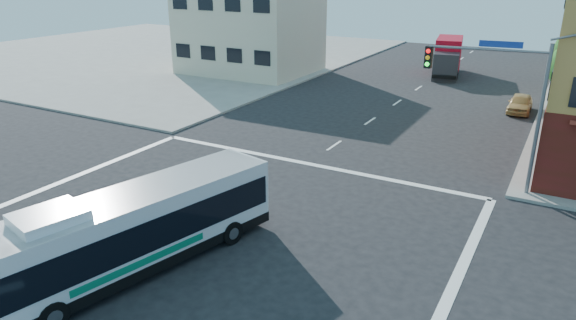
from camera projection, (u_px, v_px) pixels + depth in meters
The scene contains 7 objects.
ground at pixel (197, 239), 20.08m from camera, with size 120.00×120.00×0.00m, color black.
sidewalk_nw at pixel (153, 52), 64.67m from camera, with size 50.00×50.00×0.15m, color gray.
building_west at pixel (250, 32), 50.96m from camera, with size 12.06×10.06×8.00m.
signal_mast_ne at pixel (501, 87), 22.85m from camera, with size 7.91×1.13×8.07m.
transit_bus at pixel (134, 230), 17.56m from camera, with size 4.79×10.99×3.18m.
box_truck at pixel (448, 58), 50.42m from camera, with size 3.58×8.11×3.53m.
parked_car at pixel (520, 103), 37.61m from camera, with size 1.56×3.88×1.32m, color tan.
Camera 1 is at (11.79, -13.70, 9.95)m, focal length 32.00 mm.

